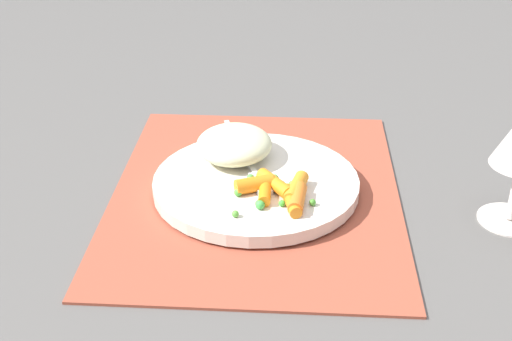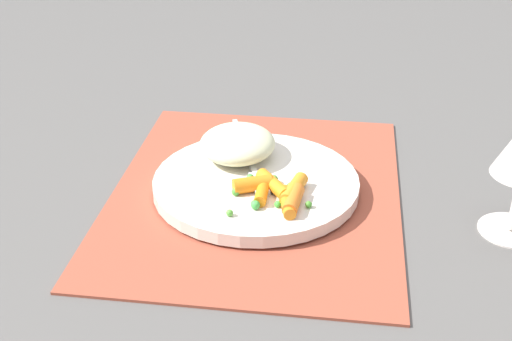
{
  "view_description": "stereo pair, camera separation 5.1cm",
  "coord_description": "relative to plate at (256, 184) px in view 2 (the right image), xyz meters",
  "views": [
    {
      "loc": [
        0.68,
        0.04,
        0.41
      ],
      "look_at": [
        0.0,
        0.0,
        0.03
      ],
      "focal_mm": 48.76,
      "sensor_mm": 36.0,
      "label": 1
    },
    {
      "loc": [
        0.67,
        0.09,
        0.41
      ],
      "look_at": [
        0.0,
        0.0,
        0.03
      ],
      "focal_mm": 48.76,
      "sensor_mm": 36.0,
      "label": 2
    }
  ],
  "objects": [
    {
      "name": "ground_plane",
      "position": [
        0.0,
        0.0,
        -0.01
      ],
      "size": [
        2.4,
        2.4,
        0.0
      ],
      "primitive_type": "plane",
      "color": "#565451"
    },
    {
      "name": "placemat",
      "position": [
        0.0,
        0.0,
        -0.01
      ],
      "size": [
        0.41,
        0.32,
        0.01
      ],
      "primitive_type": "cube",
      "color": "#9E4733",
      "rests_on": "ground_plane"
    },
    {
      "name": "plate",
      "position": [
        0.0,
        0.0,
        0.0
      ],
      "size": [
        0.23,
        0.23,
        0.01
      ],
      "primitive_type": "cylinder",
      "color": "silver",
      "rests_on": "placemat"
    },
    {
      "name": "rice_mound",
      "position": [
        -0.05,
        -0.03,
        0.02
      ],
      "size": [
        0.1,
        0.09,
        0.03
      ],
      "primitive_type": "ellipsoid",
      "color": "beige",
      "rests_on": "plate"
    },
    {
      "name": "carrot_portion",
      "position": [
        0.04,
        0.03,
        0.01
      ],
      "size": [
        0.08,
        0.08,
        0.02
      ],
      "color": "orange",
      "rests_on": "plate"
    },
    {
      "name": "pea_scatter",
      "position": [
        0.04,
        0.01,
        0.01
      ],
      "size": [
        0.08,
        0.09,
        0.01
      ],
      "color": "green",
      "rests_on": "plate"
    },
    {
      "name": "fork",
      "position": [
        -0.03,
        -0.01,
        0.01
      ],
      "size": [
        0.18,
        0.07,
        0.01
      ],
      "color": "silver",
      "rests_on": "plate"
    }
  ]
}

